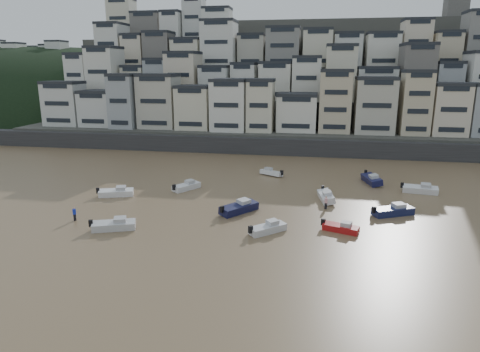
% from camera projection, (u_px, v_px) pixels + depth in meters
% --- Properties ---
extents(ground, '(400.00, 400.00, 0.00)m').
position_uv_depth(ground, '(80.00, 328.00, 30.72)').
color(ground, brown).
rests_on(ground, ground).
extents(sea_strip, '(340.00, 340.00, 0.00)m').
position_uv_depth(sea_strip, '(27.00, 109.00, 187.94)').
color(sea_strip, '#42585E').
rests_on(sea_strip, ground).
extents(harbor_wall, '(140.00, 3.00, 3.50)m').
position_uv_depth(harbor_wall, '(287.00, 147.00, 90.46)').
color(harbor_wall, '#38383A').
rests_on(harbor_wall, ground).
extents(hillside, '(141.04, 66.00, 50.00)m').
position_uv_depth(hillside, '(315.00, 85.00, 124.78)').
color(hillside, '#4C4C47').
rests_on(hillside, ground).
extents(headland, '(216.00, 135.00, 53.33)m').
position_uv_depth(headland, '(44.00, 112.00, 175.80)').
color(headland, black).
rests_on(headland, ground).
extents(boat_a, '(4.70, 4.57, 1.35)m').
position_uv_depth(boat_a, '(268.00, 227.00, 48.24)').
color(boat_a, silver).
rests_on(boat_a, ground).
extents(boat_b, '(4.65, 2.84, 1.21)m').
position_uv_depth(boat_b, '(341.00, 227.00, 48.51)').
color(boat_b, '#AF1516').
rests_on(boat_b, ground).
extents(boat_c, '(5.21, 5.99, 1.64)m').
position_uv_depth(boat_c, '(239.00, 206.00, 54.84)').
color(boat_c, '#12153B').
rests_on(boat_c, ground).
extents(boat_d, '(6.05, 4.29, 1.58)m').
position_uv_depth(boat_d, '(393.00, 209.00, 53.86)').
color(boat_d, '#161C44').
rests_on(boat_d, ground).
extents(boat_e, '(2.76, 5.75, 1.51)m').
position_uv_depth(boat_e, '(326.00, 196.00, 59.64)').
color(boat_e, silver).
rests_on(boat_e, ground).
extents(boat_f, '(4.11, 5.16, 1.38)m').
position_uv_depth(boat_f, '(187.00, 185.00, 64.98)').
color(boat_f, silver).
rests_on(boat_f, ground).
extents(boat_g, '(5.59, 2.52, 1.47)m').
position_uv_depth(boat_g, '(420.00, 188.00, 63.22)').
color(boat_g, silver).
rests_on(boat_g, ground).
extents(boat_h, '(4.66, 3.50, 1.23)m').
position_uv_depth(boat_h, '(271.00, 172.00, 73.51)').
color(boat_h, silver).
rests_on(boat_h, ground).
extents(boat_i, '(3.30, 6.20, 1.61)m').
position_uv_depth(boat_i, '(372.00, 178.00, 68.51)').
color(boat_i, '#14163F').
rests_on(boat_i, ground).
extents(boat_j, '(5.58, 3.45, 1.45)m').
position_uv_depth(boat_j, '(114.00, 224.00, 49.00)').
color(boat_j, silver).
rests_on(boat_j, ground).
extents(boat_k, '(5.59, 3.36, 1.45)m').
position_uv_depth(boat_k, '(116.00, 191.00, 61.70)').
color(boat_k, white).
rests_on(boat_k, ground).
extents(person_blue, '(0.44, 0.44, 1.74)m').
position_uv_depth(person_blue, '(74.00, 214.00, 51.92)').
color(person_blue, '#1A30C6').
rests_on(person_blue, ground).
extents(person_pink, '(0.44, 0.44, 1.74)m').
position_uv_depth(person_pink, '(326.00, 203.00, 56.19)').
color(person_pink, '#E5A2AB').
rests_on(person_pink, ground).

